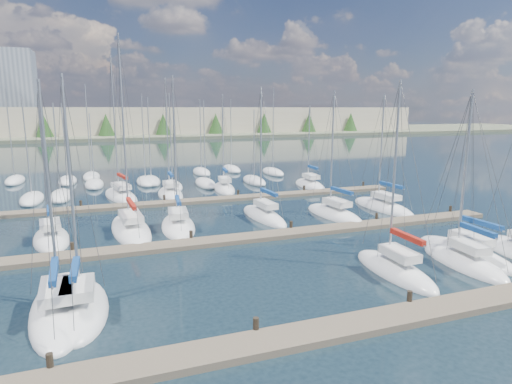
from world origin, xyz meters
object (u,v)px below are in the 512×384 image
object	(u,v)px
sailboat_m	(383,207)
sailboat_o	(170,194)
sailboat_e	(464,262)
sailboat_c	(80,309)
sailboat_q	(310,185)
sailboat_n	(121,196)
sailboat_k	(264,216)
sailboat_d	(395,270)
sailboat_h	(51,239)
sailboat_l	(334,214)
sailboat_b	(59,310)
sailboat_p	(224,188)
sailboat_f	(465,253)
sailboat_i	(131,229)
sailboat_j	(178,226)

from	to	relation	value
sailboat_m	sailboat_o	bearing A→B (deg)	141.27
sailboat_o	sailboat_e	size ratio (longest dim) A/B	1.19
sailboat_c	sailboat_e	world-z (taller)	sailboat_c
sailboat_q	sailboat_e	size ratio (longest dim) A/B	0.93
sailboat_n	sailboat_q	distance (m)	22.64
sailboat_e	sailboat_k	size ratio (longest dim) A/B	0.94
sailboat_d	sailboat_h	size ratio (longest dim) A/B	1.06
sailboat_h	sailboat_l	size ratio (longest dim) A/B	0.95
sailboat_b	sailboat_l	world-z (taller)	sailboat_l
sailboat_p	sailboat_l	bearing A→B (deg)	-61.80
sailboat_l	sailboat_m	world-z (taller)	sailboat_l
sailboat_c	sailboat_h	bearing A→B (deg)	101.76
sailboat_e	sailboat_l	world-z (taller)	sailboat_l
sailboat_p	sailboat_m	xyz separation A→B (m)	(11.91, -14.61, -0.01)
sailboat_n	sailboat_p	world-z (taller)	sailboat_n
sailboat_p	sailboat_k	world-z (taller)	sailboat_k
sailboat_f	sailboat_i	distance (m)	24.52
sailboat_n	sailboat_c	bearing A→B (deg)	-108.16
sailboat_d	sailboat_n	distance (m)	31.90
sailboat_n	sailboat_k	xyz separation A→B (m)	(11.60, -13.74, -0.00)
sailboat_o	sailboat_m	size ratio (longest dim) A/B	1.16
sailboat_j	sailboat_k	xyz separation A→B (m)	(7.74, 0.66, 0.01)
sailboat_d	sailboat_k	world-z (taller)	sailboat_k
sailboat_b	sailboat_k	distance (m)	20.70
sailboat_n	sailboat_h	size ratio (longest dim) A/B	1.40
sailboat_c	sailboat_e	size ratio (longest dim) A/B	1.04
sailboat_e	sailboat_o	bearing A→B (deg)	121.31
sailboat_q	sailboat_h	world-z (taller)	sailboat_h
sailboat_o	sailboat_m	xyz separation A→B (m)	(18.50, -13.57, -0.02)
sailboat_o	sailboat_m	distance (m)	22.95
sailboat_q	sailboat_h	bearing A→B (deg)	-150.36
sailboat_n	sailboat_c	xyz separation A→B (m)	(-3.08, -27.53, -0.01)
sailboat_b	sailboat_f	bearing A→B (deg)	-3.56
sailboat_o	sailboat_l	xyz separation A→B (m)	(12.56, -14.54, -0.02)
sailboat_p	sailboat_m	world-z (taller)	sailboat_p
sailboat_j	sailboat_k	distance (m)	7.77
sailboat_l	sailboat_c	bearing A→B (deg)	-154.96
sailboat_m	sailboat_d	bearing A→B (deg)	-126.24
sailboat_d	sailboat_p	xyz separation A→B (m)	(-2.38, 28.86, -0.00)
sailboat_c	sailboat_p	xyz separation A→B (m)	(14.97, 27.85, 0.01)
sailboat_q	sailboat_i	world-z (taller)	sailboat_i
sailboat_d	sailboat_l	size ratio (longest dim) A/B	1.00
sailboat_f	sailboat_i	bearing A→B (deg)	144.18
sailboat_o	sailboat_k	distance (m)	14.47
sailboat_e	sailboat_c	bearing A→B (deg)	-178.36
sailboat_f	sailboat_q	distance (m)	26.68
sailboat_b	sailboat_h	distance (m)	12.64
sailboat_c	sailboat_p	size ratio (longest dim) A/B	0.99
sailboat_d	sailboat_f	size ratio (longest dim) A/B	1.05
sailboat_n	sailboat_l	bearing A→B (deg)	-52.27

